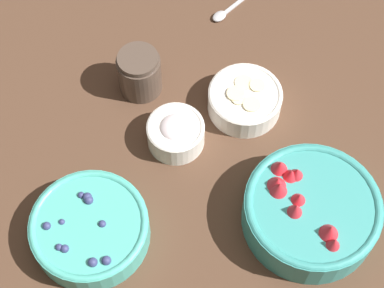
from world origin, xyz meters
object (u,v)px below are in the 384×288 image
bowl_strawberries (311,210)px  bowl_bananas (245,99)px  bowl_blueberries (90,228)px  bowl_cream (176,132)px  jar_chocolate (140,74)px

bowl_strawberries → bowl_bananas: bowl_strawberries is taller
bowl_blueberries → bowl_bananas: bearing=6.9°
bowl_bananas → bowl_strawberries: bearing=-103.7°
bowl_blueberries → bowl_bananas: 0.36m
bowl_bananas → bowl_cream: (-0.14, 0.02, 0.00)m
bowl_blueberries → bowl_bananas: bowl_blueberries is taller
bowl_strawberries → jar_chocolate: (-0.07, 0.38, -0.00)m
bowl_strawberries → bowl_cream: 0.26m
bowl_strawberries → bowl_bananas: size_ratio=1.66×
bowl_cream → bowl_bananas: bearing=-7.3°
bowl_strawberries → bowl_blueberries: 0.35m
bowl_strawberries → bowl_blueberries: bowl_strawberries is taller
bowl_strawberries → jar_chocolate: bowl_strawberries is taller
bowl_strawberries → bowl_cream: bowl_strawberries is taller
bowl_strawberries → bowl_bananas: bearing=76.3°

